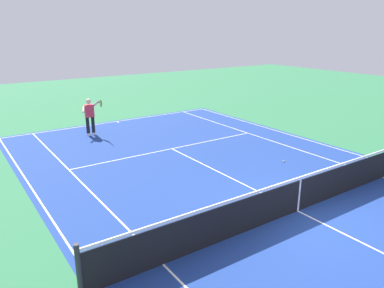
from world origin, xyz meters
TOP-DOWN VIEW (x-y plane):
  - ground_plane at (0.00, 0.00)m, footprint 60.00×60.00m
  - court_slab at (0.00, 0.00)m, footprint 24.20×11.40m
  - court_line_markings at (0.00, 0.00)m, footprint 23.85×11.05m
  - tennis_net at (0.00, 0.00)m, footprint 0.10×11.70m
  - tennis_player_near at (10.22, 1.93)m, footprint 1.11×0.77m
  - tennis_ball at (2.79, -2.54)m, footprint 0.07×0.07m

SIDE VIEW (x-z plane):
  - ground_plane at x=0.00m, z-range 0.00..0.00m
  - court_slab at x=0.00m, z-range 0.00..0.00m
  - court_line_markings at x=0.00m, z-range 0.00..0.01m
  - tennis_ball at x=2.79m, z-range 0.00..0.07m
  - tennis_net at x=0.00m, z-range -0.05..1.03m
  - tennis_player_near at x=10.22m, z-range 0.08..1.78m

